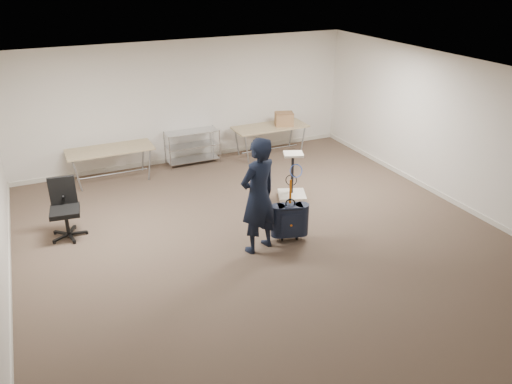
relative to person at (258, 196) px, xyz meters
name	(u,v)px	position (x,y,z in m)	size (l,w,h in m)	color
ground	(271,247)	(0.22, -0.05, -0.97)	(9.00, 9.00, 0.00)	#4D3A2F
room_shell	(239,210)	(0.22, 1.33, -0.92)	(8.00, 9.00, 9.00)	white
folding_table_left	(110,151)	(-1.68, 3.90, -0.30)	(1.80, 0.75, 0.73)	#957F5B
folding_table_right	(270,128)	(2.12, 3.90, -0.30)	(1.80, 0.75, 0.73)	#957F5B
wire_shelf	(192,145)	(0.22, 4.15, -0.53)	(1.22, 0.47, 0.80)	silver
person	(258,196)	(0.00, 0.00, 0.00)	(0.71, 0.47, 1.95)	black
suitcase	(290,220)	(0.60, 0.03, -0.59)	(0.46, 0.35, 1.13)	#161A31
office_chair	(67,219)	(-2.82, 1.78, -0.66)	(0.63, 0.63, 1.04)	black
equipment_cart	(292,187)	(1.43, 1.47, -0.72)	(0.69, 0.69, 0.97)	beige
cardboard_box	(284,119)	(2.46, 3.83, -0.09)	(0.43, 0.32, 0.32)	#A2694B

